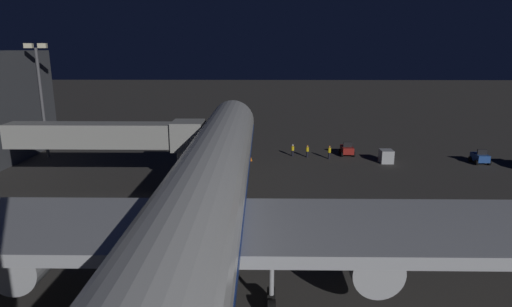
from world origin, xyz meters
name	(u,v)px	position (x,y,z in m)	size (l,w,h in m)	color
ground_plane	(220,220)	(0.00, 0.00, 0.00)	(320.00, 320.00, 0.00)	#383533
airliner_at_gate	(200,208)	(0.00, 11.31, 5.48)	(56.53, 64.01, 17.75)	silver
jet_bridge	(120,136)	(11.23, -9.22, 5.63)	(20.78, 3.40, 7.16)	#9E9E99
apron_floodlight_mast	(41,91)	(25.50, -21.79, 8.93)	(2.90, 0.50, 15.09)	#59595E
pushback_tug	(480,158)	(-31.76, -19.37, 0.78)	(1.86, 2.46, 1.95)	#234C9E
baggage_tug_lead	(347,150)	(-15.42, -23.49, 0.78)	(1.86, 2.64, 1.95)	maroon
baggage_container_mid_row	(386,156)	(-19.78, -19.59, 0.84)	(1.57, 1.80, 1.69)	#B7BABF
ground_crew_near_nose_gear	(307,151)	(-9.81, -22.24, 0.93)	(0.40, 0.40, 1.69)	black
ground_crew_by_belt_loader	(293,150)	(-7.86, -22.83, 0.92)	(0.40, 0.40, 1.67)	black
ground_crew_marshaller_fwd	(329,152)	(-12.66, -21.35, 1.01)	(0.40, 0.40, 1.83)	black
traffic_cone_nose_port	(251,159)	(-2.20, -20.15, 0.28)	(0.36, 0.36, 0.55)	orange
traffic_cone_nose_starboard	(218,159)	(2.20, -20.15, 0.28)	(0.36, 0.36, 0.55)	orange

